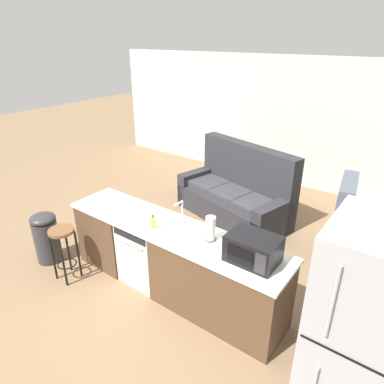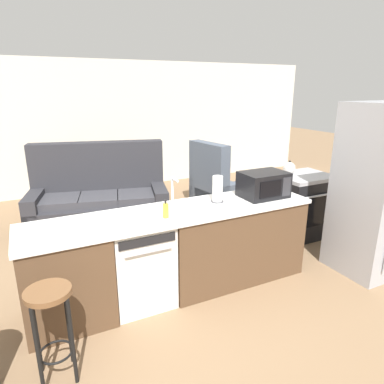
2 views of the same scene
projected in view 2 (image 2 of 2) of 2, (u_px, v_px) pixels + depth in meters
name	position (u px, v px, depth m)	size (l,w,h in m)	color
ground_plane	(164.00, 294.00, 3.58)	(24.00, 24.00, 0.00)	#896B4C
wall_back	(100.00, 127.00, 6.93)	(10.00, 0.06, 2.60)	silver
kitchen_counter	(184.00, 253.00, 3.56)	(2.94, 0.66, 0.90)	brown
dishwasher	(139.00, 263.00, 3.35)	(0.58, 0.61, 0.84)	white
stove_range	(301.00, 205.00, 4.91)	(0.76, 0.68, 0.90)	black
refrigerator	(376.00, 191.00, 3.82)	(0.72, 0.73, 1.93)	#A8AAB2
microwave	(263.00, 184.00, 3.79)	(0.50, 0.37, 0.28)	black
sink_faucet	(173.00, 193.00, 3.50)	(0.07, 0.18, 0.30)	silver
paper_towel_roll	(217.00, 189.00, 3.61)	(0.14, 0.14, 0.28)	#4C4C51
soap_bottle	(166.00, 210.00, 3.19)	(0.06, 0.06, 0.18)	yellow
kettle	(289.00, 168.00, 4.80)	(0.21, 0.17, 0.19)	silver
bar_stool	(51.00, 315.00, 2.41)	(0.32, 0.32, 0.74)	brown
couch	(100.00, 201.00, 5.27)	(2.16, 1.36, 1.27)	#2D2D33
armchair	(217.00, 191.00, 5.95)	(0.93, 0.98, 1.20)	#515B6B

